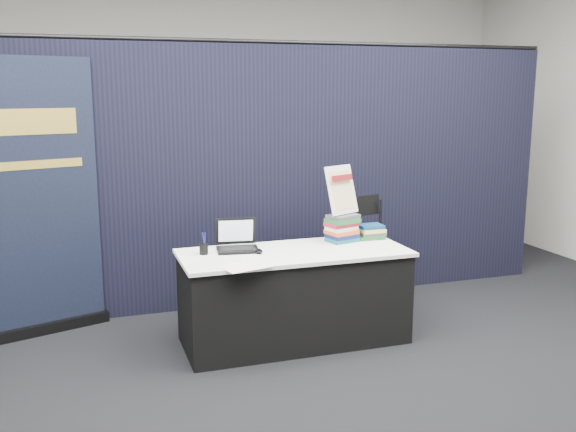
# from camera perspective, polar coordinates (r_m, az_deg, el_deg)

# --- Properties ---
(floor) EXTENTS (8.00, 8.00, 0.00)m
(floor) POSITION_cam_1_polar(r_m,az_deg,el_deg) (4.82, 2.72, -13.34)
(floor) COLOR black
(floor) RESTS_ON ground
(wall_back) EXTENTS (8.00, 0.02, 3.50)m
(wall_back) POSITION_cam_1_polar(r_m,az_deg,el_deg) (8.25, -7.35, 9.35)
(wall_back) COLOR beige
(wall_back) RESTS_ON floor
(drape_partition) EXTENTS (6.00, 0.08, 2.40)m
(drape_partition) POSITION_cam_1_polar(r_m,az_deg,el_deg) (5.96, -2.72, 3.45)
(drape_partition) COLOR black
(drape_partition) RESTS_ON floor
(display_table) EXTENTS (1.80, 0.75, 0.75)m
(display_table) POSITION_cam_1_polar(r_m,az_deg,el_deg) (5.16, 0.55, -7.15)
(display_table) COLOR black
(display_table) RESTS_ON floor
(laptop) EXTENTS (0.35, 0.30, 0.25)m
(laptop) POSITION_cam_1_polar(r_m,az_deg,el_deg) (5.10, -4.61, -2.37)
(laptop) COLOR black
(laptop) RESTS_ON display_table
(mouse) EXTENTS (0.08, 0.11, 0.03)m
(mouse) POSITION_cam_1_polar(r_m,az_deg,el_deg) (5.00, -2.69, -3.12)
(mouse) COLOR black
(mouse) RESTS_ON display_table
(brochure_left) EXTENTS (0.29, 0.24, 0.00)m
(brochure_left) POSITION_cam_1_polar(r_m,az_deg,el_deg) (4.85, -5.64, -3.79)
(brochure_left) COLOR white
(brochure_left) RESTS_ON display_table
(brochure_mid) EXTENTS (0.30, 0.22, 0.00)m
(brochure_mid) POSITION_cam_1_polar(r_m,az_deg,el_deg) (4.68, -7.11, -4.38)
(brochure_mid) COLOR white
(brochure_mid) RESTS_ON display_table
(brochure_right) EXTENTS (0.39, 0.32, 0.00)m
(brochure_right) POSITION_cam_1_polar(r_m,az_deg,el_deg) (4.63, -3.82, -4.49)
(brochure_right) COLOR white
(brochure_right) RESTS_ON display_table
(pen_cup) EXTENTS (0.08, 0.08, 0.09)m
(pen_cup) POSITION_cam_1_polar(r_m,az_deg,el_deg) (4.99, -7.50, -2.92)
(pen_cup) COLOR black
(pen_cup) RESTS_ON display_table
(book_stack_tall) EXTENTS (0.29, 0.25, 0.23)m
(book_stack_tall) POSITION_cam_1_polar(r_m,az_deg,el_deg) (5.36, 4.85, -1.07)
(book_stack_tall) COLOR #1B5F68
(book_stack_tall) RESTS_ON display_table
(book_stack_short) EXTENTS (0.22, 0.17, 0.12)m
(book_stack_short) POSITION_cam_1_polar(r_m,az_deg,el_deg) (5.51, 7.37, -1.40)
(book_stack_short) COLOR #1B6829
(book_stack_short) RESTS_ON display_table
(info_sign) EXTENTS (0.33, 0.23, 0.42)m
(info_sign) POSITION_cam_1_polar(r_m,az_deg,el_deg) (5.34, 4.78, 2.29)
(info_sign) COLOR black
(info_sign) RESTS_ON book_stack_tall
(pullup_banner) EXTENTS (0.94, 0.39, 2.26)m
(pullup_banner) POSITION_cam_1_polar(r_m,az_deg,el_deg) (5.58, -20.89, 0.13)
(pullup_banner) COLOR black
(pullup_banner) RESTS_ON floor
(stacking_chair) EXTENTS (0.57, 0.58, 1.06)m
(stacking_chair) POSITION_cam_1_polar(r_m,az_deg,el_deg) (5.73, 6.95, -3.18)
(stacking_chair) COLOR black
(stacking_chair) RESTS_ON floor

